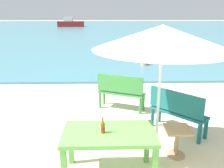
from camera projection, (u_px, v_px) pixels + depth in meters
name	position (u px, v px, depth m)	size (l,w,h in m)	color
sea_water	(107.00, 29.00, 32.53)	(120.00, 50.00, 0.08)	teal
picnic_table_green	(109.00, 138.00, 3.68)	(1.40, 0.80, 0.76)	#60B24C
beer_bottle_amber	(103.00, 127.00, 3.59)	(0.07, 0.07, 0.26)	brown
patio_umbrella	(162.00, 38.00, 3.61)	(2.10, 2.10, 2.30)	silver
side_table_wood	(177.00, 138.00, 4.28)	(0.44, 0.44, 0.54)	tan
bench_teal_center	(177.00, 109.00, 5.03)	(1.09, 1.11, 0.95)	#196066
bench_green_left	(121.00, 90.00, 6.24)	(1.25, 0.80, 0.95)	#3D8C42
swimmer_person	(144.00, 61.00, 11.18)	(0.34, 0.34, 0.41)	tan
boat_tanker	(70.00, 23.00, 36.33)	(3.87, 1.06, 1.41)	maroon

